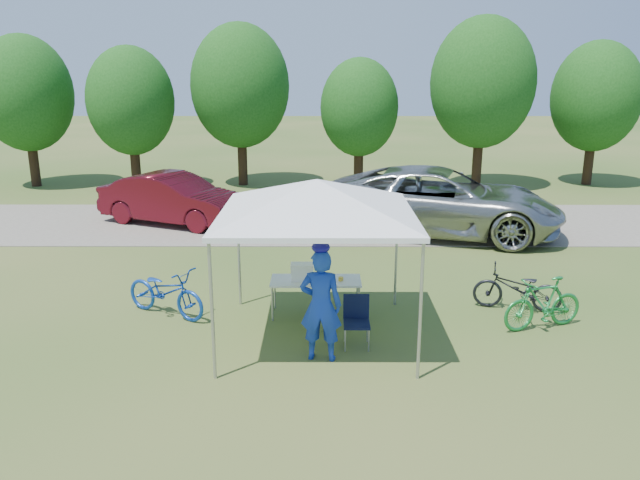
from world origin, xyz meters
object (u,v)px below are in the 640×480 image
object	(u,v)px
folding_chair	(356,316)
bike_blue	(166,291)
bike_dark	(518,289)
sedan	(174,199)
bike_green	(543,303)
minivan	(440,201)
cyclist	(321,305)
folding_table	(316,282)
cooler	(302,272)

from	to	relation	value
folding_chair	bike_blue	xyz separation A→B (m)	(-3.45, 1.24, -0.03)
bike_dark	sedan	size ratio (longest dim) A/B	0.37
bike_green	minivan	xyz separation A→B (m)	(-0.65, 6.47, 0.46)
folding_chair	bike_blue	distance (m)	3.67
cyclist	sedan	distance (m)	9.79
cyclist	folding_chair	bearing A→B (deg)	-130.73
cyclist	bike_green	distance (m)	4.09
folding_table	cyclist	bearing A→B (deg)	-87.03
cyclist	cooler	bearing A→B (deg)	-72.60
cyclist	folding_table	bearing A→B (deg)	-80.28
cooler	cyclist	xyz separation A→B (m)	(0.34, -1.83, 0.06)
folding_chair	cyclist	bearing A→B (deg)	-136.97
bike_dark	minivan	xyz separation A→B (m)	(-0.46, 5.60, 0.50)
bike_green	folding_table	bearing A→B (deg)	-117.12
minivan	sedan	world-z (taller)	minivan
cooler	bike_green	size ratio (longest dim) A/B	0.27
sedan	bike_dark	bearing A→B (deg)	-106.31
bike_blue	bike_green	size ratio (longest dim) A/B	1.14
folding_table	minivan	xyz separation A→B (m)	(3.34, 5.83, 0.29)
cooler	bike_blue	size ratio (longest dim) A/B	0.24
bike_green	sedan	bearing A→B (deg)	-150.87
cyclist	sedan	bearing A→B (deg)	-57.13
cooler	minivan	world-z (taller)	minivan
bike_green	minivan	distance (m)	6.52
bike_blue	minivan	size ratio (longest dim) A/B	0.27
folding_chair	bike_dark	size ratio (longest dim) A/B	0.52
bike_blue	sedan	size ratio (longest dim) A/B	0.40
folding_chair	bike_green	bearing A→B (deg)	11.78
bike_green	sedan	size ratio (longest dim) A/B	0.35
cooler	bike_green	distance (m)	4.30
cyclist	bike_blue	bearing A→B (deg)	-25.13
folding_chair	bike_dark	world-z (taller)	bike_dark
folding_chair	bike_green	xyz separation A→B (m)	(3.30, 0.66, -0.03)
folding_table	sedan	world-z (taller)	sedan
bike_dark	minivan	distance (m)	5.64
folding_chair	bike_green	size ratio (longest dim) A/B	0.54
folding_chair	bike_blue	world-z (taller)	bike_blue
cyclist	bike_blue	distance (m)	3.40
sedan	cooler	bearing A→B (deg)	-126.65
bike_blue	bike_dark	xyz separation A→B (m)	(6.57, 0.28, -0.04)
bike_green	bike_dark	distance (m)	0.89
folding_chair	sedan	xyz separation A→B (m)	(-4.89, 8.25, 0.26)
cooler	bike_blue	distance (m)	2.55
bike_dark	bike_blue	bearing A→B (deg)	-72.67
bike_blue	cyclist	bearing A→B (deg)	-92.47
folding_chair	minivan	xyz separation A→B (m)	(2.66, 7.13, 0.43)
cyclist	sedan	size ratio (longest dim) A/B	0.41
folding_table	folding_chair	size ratio (longest dim) A/B	1.97
bike_green	bike_dark	bearing A→B (deg)	173.79
minivan	sedan	size ratio (longest dim) A/B	1.47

